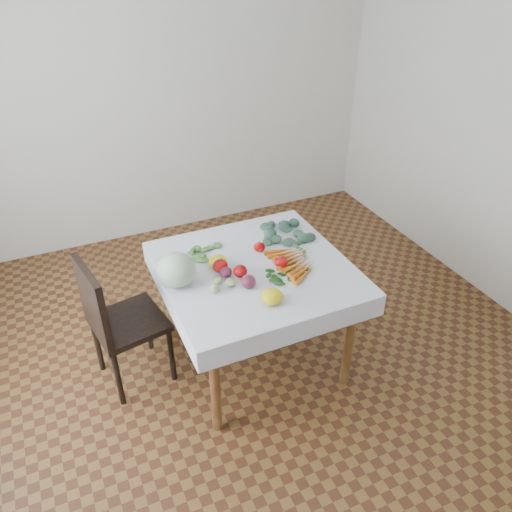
{
  "coord_description": "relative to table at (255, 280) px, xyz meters",
  "views": [
    {
      "loc": [
        -1.02,
        -2.29,
        2.47
      ],
      "look_at": [
        0.02,
        0.02,
        0.82
      ],
      "focal_mm": 35.0,
      "sensor_mm": 36.0,
      "label": 1
    }
  ],
  "objects": [
    {
      "name": "tomato_b",
      "position": [
        0.1,
        0.15,
        0.13
      ],
      "size": [
        0.08,
        0.08,
        0.06
      ],
      "primitive_type": "ellipsoid",
      "rotation": [
        0.0,
        0.0,
        -0.04
      ],
      "color": "#AA0B0D",
      "rests_on": "tablecloth"
    },
    {
      "name": "tablecloth",
      "position": [
        0.0,
        0.0,
        0.1
      ],
      "size": [
        1.12,
        1.12,
        0.01
      ],
      "primitive_type": "cube",
      "color": "white",
      "rests_on": "table"
    },
    {
      "name": "basil_bunch",
      "position": [
        0.16,
        -0.12,
        0.11
      ],
      "size": [
        0.24,
        0.21,
        0.01
      ],
      "color": "#1B4917",
      "rests_on": "tablecloth"
    },
    {
      "name": "onion_b",
      "position": [
        -0.12,
        -0.17,
        0.14
      ],
      "size": [
        0.1,
        0.1,
        0.07
      ],
      "primitive_type": "ellipsoid",
      "rotation": [
        0.0,
        0.0,
        0.13
      ],
      "color": "#551839",
      "rests_on": "tablecloth"
    },
    {
      "name": "tomato_a",
      "position": [
        -0.21,
        0.04,
        0.14
      ],
      "size": [
        0.11,
        0.11,
        0.08
      ],
      "primitive_type": "ellipsoid",
      "rotation": [
        0.0,
        0.0,
        -0.23
      ],
      "color": "#AA0B0D",
      "rests_on": "tablecloth"
    },
    {
      "name": "kale_bunch",
      "position": [
        0.33,
        0.27,
        0.12
      ],
      "size": [
        0.32,
        0.29,
        0.04
      ],
      "color": "#365845",
      "rests_on": "tablecloth"
    },
    {
      "name": "back_wall",
      "position": [
        0.0,
        2.0,
        0.7
      ],
      "size": [
        4.0,
        0.04,
        2.7
      ],
      "primitive_type": "cube",
      "color": "silver",
      "rests_on": "ground"
    },
    {
      "name": "heirloom_front",
      "position": [
        -0.06,
        -0.36,
        0.15
      ],
      "size": [
        0.14,
        0.14,
        0.09
      ],
      "primitive_type": "ellipsoid",
      "rotation": [
        0.0,
        0.0,
        -0.19
      ],
      "color": "yellow",
      "rests_on": "tablecloth"
    },
    {
      "name": "cabbage",
      "position": [
        -0.48,
        0.02,
        0.2
      ],
      "size": [
        0.26,
        0.26,
        0.2
      ],
      "primitive_type": "ellipsoid",
      "rotation": [
        0.0,
        0.0,
        -0.22
      ],
      "color": "#ADC3A3",
      "rests_on": "tablecloth"
    },
    {
      "name": "tomato_c",
      "position": [
        -0.12,
        -0.05,
        0.14
      ],
      "size": [
        0.1,
        0.1,
        0.07
      ],
      "primitive_type": "ellipsoid",
      "rotation": [
        0.0,
        0.0,
        0.26
      ],
      "color": "#AA0B0D",
      "rests_on": "tablecloth"
    },
    {
      "name": "table",
      "position": [
        0.0,
        0.0,
        0.0
      ],
      "size": [
        1.0,
        1.0,
        0.75
      ],
      "color": "brown",
      "rests_on": "ground"
    },
    {
      "name": "onion_a",
      "position": [
        -0.2,
        -0.02,
        0.13
      ],
      "size": [
        0.09,
        0.09,
        0.06
      ],
      "primitive_type": "ellipsoid",
      "rotation": [
        0.0,
        0.0,
        -0.29
      ],
      "color": "#551839",
      "rests_on": "tablecloth"
    },
    {
      "name": "dill_bunch",
      "position": [
        -0.23,
        0.25,
        0.11
      ],
      "size": [
        0.19,
        0.19,
        0.02
      ],
      "color": "#4F823B",
      "rests_on": "tablecloth"
    },
    {
      "name": "chair",
      "position": [
        -0.86,
        0.16,
        -0.13
      ],
      "size": [
        0.48,
        0.48,
        0.92
      ],
      "color": "black",
      "rests_on": "ground"
    },
    {
      "name": "ground",
      "position": [
        0.0,
        0.0,
        -0.65
      ],
      "size": [
        4.0,
        4.0,
        0.0
      ],
      "primitive_type": "plane",
      "color": "brown"
    },
    {
      "name": "heirloom_back",
      "position": [
        -0.21,
        0.09,
        0.14
      ],
      "size": [
        0.15,
        0.15,
        0.08
      ],
      "primitive_type": "ellipsoid",
      "rotation": [
        0.0,
        0.0,
        0.39
      ],
      "color": "yellow",
      "rests_on": "tablecloth"
    },
    {
      "name": "carrot_bunch",
      "position": [
        0.23,
        -0.07,
        0.12
      ],
      "size": [
        0.23,
        0.4,
        0.03
      ],
      "color": "#DC5B18",
      "rests_on": "tablecloth"
    },
    {
      "name": "tomato_d",
      "position": [
        0.14,
        -0.06,
        0.14
      ],
      "size": [
        0.09,
        0.09,
        0.07
      ],
      "primitive_type": "ellipsoid",
      "rotation": [
        0.0,
        0.0,
        0.13
      ],
      "color": "#AA0B0D",
      "rests_on": "tablecloth"
    },
    {
      "name": "tomatillo_cluster",
      "position": [
        -0.26,
        -0.12,
        0.13
      ],
      "size": [
        0.09,
        0.13,
        0.05
      ],
      "color": "#A8B769",
      "rests_on": "tablecloth"
    }
  ]
}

